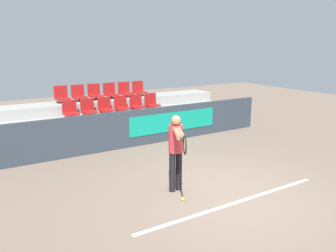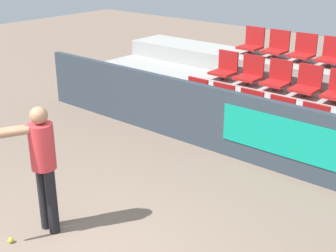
# 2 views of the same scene
# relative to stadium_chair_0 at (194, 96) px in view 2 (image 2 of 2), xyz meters

# --- Properties ---
(barrier_wall) EXTENTS (9.32, 0.14, 1.10)m
(barrier_wall) POSITION_rel_stadium_chair_0_xyz_m (1.50, -0.72, -0.03)
(barrier_wall) COLOR #2D3842
(barrier_wall) RESTS_ON ground
(bleacher_tier_front) EXTENTS (8.92, 1.02, 0.35)m
(bleacher_tier_front) POSITION_rel_stadium_chair_0_xyz_m (1.47, -0.13, -0.40)
(bleacher_tier_front) COLOR #9E9E99
(bleacher_tier_front) RESTS_ON ground
(bleacher_tier_middle) EXTENTS (8.92, 1.02, 0.70)m
(bleacher_tier_middle) POSITION_rel_stadium_chair_0_xyz_m (1.47, 0.89, -0.23)
(bleacher_tier_middle) COLOR #9E9E99
(bleacher_tier_middle) RESTS_ON ground
(bleacher_tier_back) EXTENTS (8.92, 1.02, 1.05)m
(bleacher_tier_back) POSITION_rel_stadium_chair_0_xyz_m (1.47, 1.91, -0.05)
(bleacher_tier_back) COLOR #9E9E99
(bleacher_tier_back) RESTS_ON ground
(stadium_chair_0) EXTENTS (0.45, 0.43, 0.56)m
(stadium_chair_0) POSITION_rel_stadium_chair_0_xyz_m (0.00, 0.00, 0.00)
(stadium_chair_0) COLOR #333333
(stadium_chair_0) RESTS_ON bleacher_tier_front
(stadium_chair_1) EXTENTS (0.45, 0.43, 0.56)m
(stadium_chair_1) POSITION_rel_stadium_chair_0_xyz_m (0.59, 0.00, 0.00)
(stadium_chair_1) COLOR #333333
(stadium_chair_1) RESTS_ON bleacher_tier_front
(stadium_chair_2) EXTENTS (0.45, 0.43, 0.56)m
(stadium_chair_2) POSITION_rel_stadium_chair_0_xyz_m (1.17, 0.00, 0.00)
(stadium_chair_2) COLOR #333333
(stadium_chair_2) RESTS_ON bleacher_tier_front
(stadium_chair_3) EXTENTS (0.45, 0.43, 0.56)m
(stadium_chair_3) POSITION_rel_stadium_chair_0_xyz_m (1.76, 0.00, 0.00)
(stadium_chair_3) COLOR #333333
(stadium_chair_3) RESTS_ON bleacher_tier_front
(stadium_chair_4) EXTENTS (0.45, 0.43, 0.56)m
(stadium_chair_4) POSITION_rel_stadium_chair_0_xyz_m (2.35, 0.00, 0.00)
(stadium_chair_4) COLOR #333333
(stadium_chair_4) RESTS_ON bleacher_tier_front
(stadium_chair_6) EXTENTS (0.45, 0.43, 0.56)m
(stadium_chair_6) POSITION_rel_stadium_chair_0_xyz_m (0.00, 1.02, 0.35)
(stadium_chair_6) COLOR #333333
(stadium_chair_6) RESTS_ON bleacher_tier_middle
(stadium_chair_7) EXTENTS (0.45, 0.43, 0.56)m
(stadium_chair_7) POSITION_rel_stadium_chair_0_xyz_m (0.59, 1.02, 0.35)
(stadium_chair_7) COLOR #333333
(stadium_chair_7) RESTS_ON bleacher_tier_middle
(stadium_chair_8) EXTENTS (0.45, 0.43, 0.56)m
(stadium_chair_8) POSITION_rel_stadium_chair_0_xyz_m (1.17, 1.02, 0.35)
(stadium_chair_8) COLOR #333333
(stadium_chair_8) RESTS_ON bleacher_tier_middle
(stadium_chair_9) EXTENTS (0.45, 0.43, 0.56)m
(stadium_chair_9) POSITION_rel_stadium_chair_0_xyz_m (1.76, 1.02, 0.35)
(stadium_chair_9) COLOR #333333
(stadium_chair_9) RESTS_ON bleacher_tier_middle
(stadium_chair_12) EXTENTS (0.45, 0.43, 0.56)m
(stadium_chair_12) POSITION_rel_stadium_chair_0_xyz_m (0.00, 2.04, 0.70)
(stadium_chair_12) COLOR #333333
(stadium_chair_12) RESTS_ON bleacher_tier_back
(stadium_chair_13) EXTENTS (0.45, 0.43, 0.56)m
(stadium_chair_13) POSITION_rel_stadium_chair_0_xyz_m (0.59, 2.04, 0.70)
(stadium_chair_13) COLOR #333333
(stadium_chair_13) RESTS_ON bleacher_tier_back
(stadium_chair_14) EXTENTS (0.45, 0.43, 0.56)m
(stadium_chair_14) POSITION_rel_stadium_chair_0_xyz_m (1.17, 2.04, 0.70)
(stadium_chair_14) COLOR #333333
(stadium_chair_14) RESTS_ON bleacher_tier_back
(stadium_chair_15) EXTENTS (0.45, 0.43, 0.56)m
(stadium_chair_15) POSITION_rel_stadium_chair_0_xyz_m (1.76, 2.04, 0.70)
(stadium_chair_15) COLOR #333333
(stadium_chair_15) RESTS_ON bleacher_tier_back
(tennis_player) EXTENTS (0.74, 1.38, 1.61)m
(tennis_player) POSITION_rel_stadium_chair_0_xyz_m (0.75, -4.04, 0.40)
(tennis_player) COLOR black
(tennis_player) RESTS_ON ground
(tennis_ball) EXTENTS (0.07, 0.07, 0.07)m
(tennis_ball) POSITION_rel_stadium_chair_0_xyz_m (0.65, -4.45, -0.55)
(tennis_ball) COLOR #CCDB33
(tennis_ball) RESTS_ON ground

